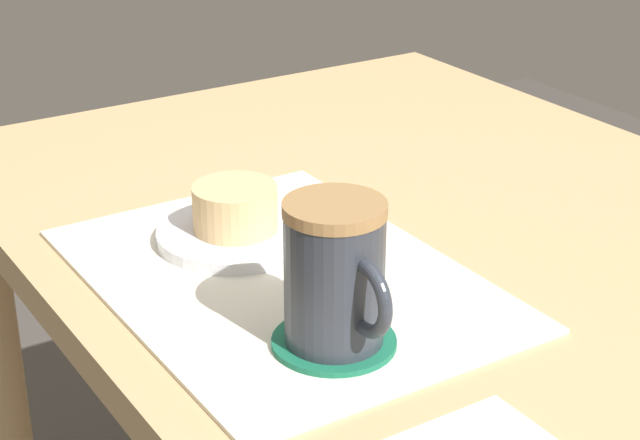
{
  "coord_description": "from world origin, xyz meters",
  "views": [
    {
      "loc": [
        0.73,
        -0.61,
        1.2
      ],
      "look_at": [
        0.0,
        -0.15,
        0.8
      ],
      "focal_mm": 60.0,
      "sensor_mm": 36.0,
      "label": 1
    }
  ],
  "objects_px": {
    "pastry": "(235,208)",
    "dining_table": "(440,315)",
    "pastry_plate": "(236,235)",
    "coffee_mug": "(336,274)"
  },
  "relations": [
    {
      "from": "pastry",
      "to": "dining_table",
      "type": "bearing_deg",
      "value": 64.72
    },
    {
      "from": "dining_table",
      "to": "pastry_plate",
      "type": "relative_size",
      "value": 7.2
    },
    {
      "from": "dining_table",
      "to": "pastry",
      "type": "distance_m",
      "value": 0.24
    },
    {
      "from": "dining_table",
      "to": "pastry_plate",
      "type": "distance_m",
      "value": 0.23
    },
    {
      "from": "dining_table",
      "to": "pastry",
      "type": "xyz_separation_m",
      "value": [
        -0.09,
        -0.18,
        0.13
      ]
    },
    {
      "from": "pastry_plate",
      "to": "pastry",
      "type": "distance_m",
      "value": 0.03
    },
    {
      "from": "dining_table",
      "to": "pastry_plate",
      "type": "xyz_separation_m",
      "value": [
        -0.09,
        -0.18,
        0.1
      ]
    },
    {
      "from": "pastry",
      "to": "pastry_plate",
      "type": "bearing_deg",
      "value": 0.0
    },
    {
      "from": "pastry_plate",
      "to": "coffee_mug",
      "type": "relative_size",
      "value": 1.29
    },
    {
      "from": "dining_table",
      "to": "coffee_mug",
      "type": "distance_m",
      "value": 0.29
    }
  ]
}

